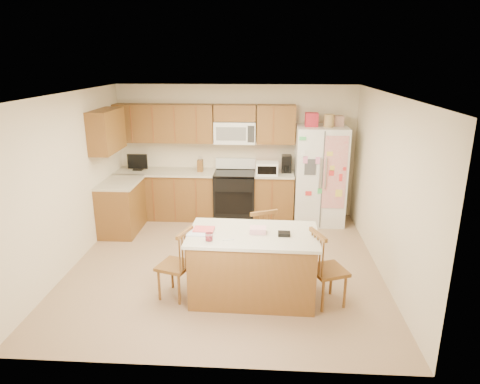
# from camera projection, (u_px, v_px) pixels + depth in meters

# --- Properties ---
(ground) EXTENTS (4.50, 4.50, 0.00)m
(ground) POSITION_uv_depth(u_px,v_px,m) (226.00, 264.00, 6.42)
(ground) COLOR #97725A
(ground) RESTS_ON ground
(room_shell) EXTENTS (4.60, 4.60, 2.52)m
(room_shell) POSITION_uv_depth(u_px,v_px,m) (224.00, 171.00, 5.99)
(room_shell) COLOR beige
(room_shell) RESTS_ON ground
(cabinetry) EXTENTS (3.36, 1.56, 2.15)m
(cabinetry) POSITION_uv_depth(u_px,v_px,m) (181.00, 173.00, 7.91)
(cabinetry) COLOR brown
(cabinetry) RESTS_ON ground
(stove) EXTENTS (0.76, 0.65, 1.13)m
(stove) POSITION_uv_depth(u_px,v_px,m) (235.00, 195.00, 8.12)
(stove) COLOR black
(stove) RESTS_ON ground
(refrigerator) EXTENTS (0.90, 0.79, 2.04)m
(refrigerator) POSITION_uv_depth(u_px,v_px,m) (320.00, 174.00, 7.84)
(refrigerator) COLOR white
(refrigerator) RESTS_ON ground
(island) EXTENTS (1.63, 0.98, 0.97)m
(island) POSITION_uv_depth(u_px,v_px,m) (253.00, 265.00, 5.43)
(island) COLOR brown
(island) RESTS_ON ground
(windsor_chair_left) EXTENTS (0.49, 0.50, 0.94)m
(windsor_chair_left) POSITION_uv_depth(u_px,v_px,m) (176.00, 265.00, 5.43)
(windsor_chair_left) COLOR brown
(windsor_chair_left) RESTS_ON ground
(windsor_chair_back) EXTENTS (0.54, 0.53, 0.97)m
(windsor_chair_back) POSITION_uv_depth(u_px,v_px,m) (259.00, 242.00, 6.09)
(windsor_chair_back) COLOR brown
(windsor_chair_back) RESTS_ON ground
(windsor_chair_right) EXTENTS (0.53, 0.54, 0.98)m
(windsor_chair_right) POSITION_uv_depth(u_px,v_px,m) (326.00, 270.00, 5.27)
(windsor_chair_right) COLOR brown
(windsor_chair_right) RESTS_ON ground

